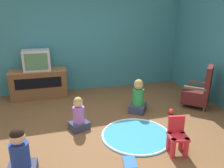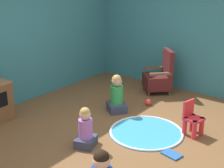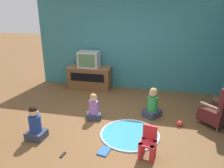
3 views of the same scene
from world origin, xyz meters
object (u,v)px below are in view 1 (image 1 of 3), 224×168
Objects in this scene: black_armchair at (199,91)px; yellow_kid_chair at (177,139)px; child_watching_left at (20,157)px; child_watching_center at (138,98)px; tv_cabinet at (39,83)px; child_watching_right at (79,116)px; book at (130,162)px; toy_ball at (171,111)px; television at (37,60)px.

yellow_kid_chair is (-1.37, -1.36, -0.12)m from black_armchair.
child_watching_center reaches higher than child_watching_left.
child_watching_center is at bearing 101.64° from yellow_kid_chair.
tv_cabinet is 1.42× the size of black_armchair.
book is at bearing -85.36° from child_watching_right.
black_armchair is 7.62× the size of toy_ball.
yellow_kid_chair is 0.78× the size of child_watching_center.
television is at bearing 135.78° from yellow_kid_chair.
yellow_kid_chair is at bearing -75.58° from book.
child_watching_right is at bearing -69.04° from television.
child_watching_left is (-2.14, 0.08, 0.07)m from yellow_kid_chair.
black_armchair is at bearing 56.46° from yellow_kid_chair.
tv_cabinet is 3.16m from toy_ball.
child_watching_left reaches higher than child_watching_right.
book is (-0.75, -1.53, -0.29)m from child_watching_center.
child_watching_right is 1.28m from book.
child_watching_left reaches higher than toy_ball.
child_watching_center is 1.16× the size of child_watching_right.
black_armchair is 3.74m from child_watching_left.
book is at bearing -169.95° from child_watching_center.
tv_cabinet is 3.27m from book.
tv_cabinet reaches higher than book.
yellow_kid_chair is 4.51× the size of toy_ball.
child_watching_left is 2.56m from child_watching_center.
yellow_kid_chair is 0.90× the size of child_watching_right.
television reaches higher than black_armchair.
yellow_kid_chair is 1.49m from child_watching_center.
television is 5.01× the size of toy_ball.
toy_ball is at bearing -81.66° from child_watching_center.
yellow_kid_chair is at bearing -55.97° from tv_cabinet.
child_watching_left is 2.96m from toy_ball.
child_watching_left is 2.33× the size of book.
toy_ball is (-0.77, -0.20, -0.29)m from black_armchair.
television is 2.08m from child_watching_right.
black_armchair is 1.38m from child_watching_center.
child_watching_center is (1.99, -1.47, -0.05)m from tv_cabinet.
book is at bearing -2.17° from child_watching_left.
yellow_kid_chair is at bearing -55.72° from television.
book is at bearing -67.26° from television.
book is (-2.12, -1.41, -0.34)m from black_armchair.
toy_ball is at bearing -31.11° from black_armchair.
television is 3.25m from toy_ball.
black_armchair is at bearing -58.90° from child_watching_center.
toy_ball is (2.74, 1.09, -0.24)m from child_watching_left.
black_armchair is 1.69× the size of yellow_kid_chair.
television is at bearing 90.10° from child_watching_center.
tv_cabinet is 10.82× the size of toy_ball.
television reaches higher than yellow_kid_chair.
child_watching_right is 2.07× the size of book.
television is at bearing 33.68° from book.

